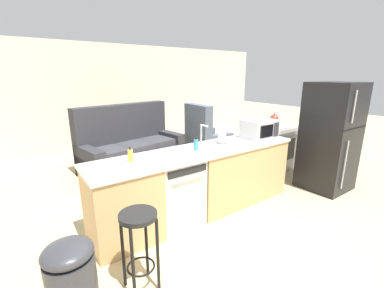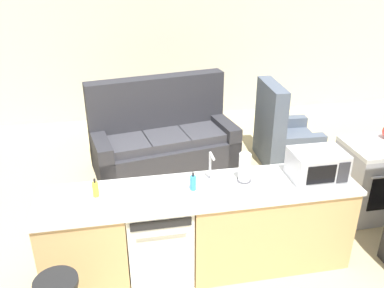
{
  "view_description": "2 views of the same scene",
  "coord_description": "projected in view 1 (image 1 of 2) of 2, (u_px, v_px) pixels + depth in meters",
  "views": [
    {
      "loc": [
        -1.78,
        -2.56,
        1.84
      ],
      "look_at": [
        0.38,
        0.51,
        0.82
      ],
      "focal_mm": 24.0,
      "sensor_mm": 36.0,
      "label": 1
    },
    {
      "loc": [
        -0.51,
        -3.09,
        2.86
      ],
      "look_at": [
        0.2,
        0.69,
        1.03
      ],
      "focal_mm": 38.0,
      "sensor_mm": 36.0,
      "label": 2
    }
  ],
  "objects": [
    {
      "name": "kitchen_counter",
      "position": [
        205.0,
        182.0,
        3.51
      ],
      "size": [
        2.94,
        0.66,
        0.9
      ],
      "color": "tan",
      "rests_on": "ground_plane"
    },
    {
      "name": "dishwasher",
      "position": [
        175.0,
        191.0,
        3.24
      ],
      "size": [
        0.58,
        0.61,
        0.84
      ],
      "color": "white",
      "rests_on": "ground_plane"
    },
    {
      "name": "sink_faucet",
      "position": [
        202.0,
        136.0,
        3.48
      ],
      "size": [
        0.07,
        0.18,
        0.3
      ],
      "color": "silver",
      "rests_on": "kitchen_counter"
    },
    {
      "name": "bar_stool",
      "position": [
        139.0,
        235.0,
        2.16
      ],
      "size": [
        0.32,
        0.32,
        0.74
      ],
      "color": "black",
      "rests_on": "ground_plane"
    },
    {
      "name": "paper_towel_roll",
      "position": [
        222.0,
        134.0,
        3.6
      ],
      "size": [
        0.14,
        0.14,
        0.28
      ],
      "color": "#4C4C51",
      "rests_on": "kitchen_counter"
    },
    {
      "name": "wall_back",
      "position": [
        108.0,
        96.0,
        6.63
      ],
      "size": [
        10.0,
        0.06,
        2.6
      ],
      "color": "beige",
      "rests_on": "ground_plane"
    },
    {
      "name": "dish_soap_bottle",
      "position": [
        130.0,
        156.0,
        2.85
      ],
      "size": [
        0.06,
        0.06,
        0.18
      ],
      "color": "yellow",
      "rests_on": "kitchen_counter"
    },
    {
      "name": "kettle",
      "position": [
        274.0,
        118.0,
        5.17
      ],
      "size": [
        0.21,
        0.17,
        0.19
      ],
      "color": "red",
      "rests_on": "stove_range"
    },
    {
      "name": "couch",
      "position": [
        130.0,
        149.0,
        5.18
      ],
      "size": [
        2.13,
        1.24,
        1.27
      ],
      "color": "#2D2D33",
      "rests_on": "ground_plane"
    },
    {
      "name": "microwave",
      "position": [
        259.0,
        129.0,
        3.92
      ],
      "size": [
        0.5,
        0.37,
        0.28
      ],
      "color": "#B7B7BC",
      "rests_on": "kitchen_counter"
    },
    {
      "name": "trash_bin",
      "position": [
        73.0,
        287.0,
        1.83
      ],
      "size": [
        0.35,
        0.35,
        0.74
      ],
      "color": "#333338",
      "rests_on": "ground_plane"
    },
    {
      "name": "ground_plane",
      "position": [
        191.0,
        215.0,
        3.49
      ],
      "size": [
        24.0,
        24.0,
        0.0
      ],
      "primitive_type": "plane",
      "color": "tan"
    },
    {
      "name": "armchair",
      "position": [
        205.0,
        141.0,
        5.99
      ],
      "size": [
        0.84,
        0.88,
        1.2
      ],
      "color": "#515B6B",
      "rests_on": "ground_plane"
    },
    {
      "name": "refrigerator",
      "position": [
        330.0,
        137.0,
        4.13
      ],
      "size": [
        0.72,
        0.73,
        1.73
      ],
      "color": "black",
      "rests_on": "ground_plane"
    },
    {
      "name": "stove_range",
      "position": [
        272.0,
        147.0,
        5.11
      ],
      "size": [
        0.76,
        0.68,
        0.9
      ],
      "color": "#B7B7BC",
      "rests_on": "ground_plane"
    },
    {
      "name": "soap_bottle",
      "position": [
        196.0,
        145.0,
        3.29
      ],
      "size": [
        0.06,
        0.06,
        0.18
      ],
      "color": "#338CCC",
      "rests_on": "kitchen_counter"
    }
  ]
}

